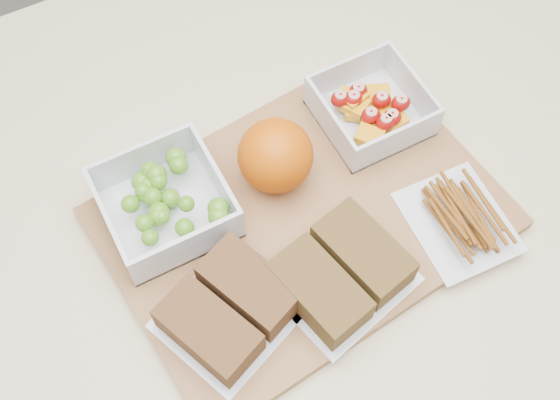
% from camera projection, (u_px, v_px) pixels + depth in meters
% --- Properties ---
extents(counter, '(1.20, 0.90, 0.90)m').
position_uv_depth(counter, '(277.00, 343.00, 1.19)').
color(counter, beige).
rests_on(counter, ground).
extents(cutting_board, '(0.45, 0.34, 0.02)m').
position_uv_depth(cutting_board, '(302.00, 218.00, 0.79)').
color(cutting_board, '#97693E').
rests_on(cutting_board, counter).
extents(grape_container, '(0.13, 0.13, 0.05)m').
position_uv_depth(grape_container, '(166.00, 202.00, 0.76)').
color(grape_container, silver).
rests_on(grape_container, cutting_board).
extents(fruit_container, '(0.12, 0.12, 0.05)m').
position_uv_depth(fruit_container, '(371.00, 109.00, 0.83)').
color(fruit_container, silver).
rests_on(fruit_container, cutting_board).
extents(orange, '(0.08, 0.08, 0.08)m').
position_uv_depth(orange, '(275.00, 156.00, 0.77)').
color(orange, '#CD5304').
rests_on(orange, cutting_board).
extents(sandwich_bag_left, '(0.17, 0.16, 0.04)m').
position_uv_depth(sandwich_bag_left, '(230.00, 309.00, 0.71)').
color(sandwich_bag_left, silver).
rests_on(sandwich_bag_left, cutting_board).
extents(sandwich_bag_center, '(0.16, 0.15, 0.04)m').
position_uv_depth(sandwich_bag_center, '(341.00, 272.00, 0.73)').
color(sandwich_bag_center, silver).
rests_on(sandwich_bag_center, cutting_board).
extents(pretzel_bag, '(0.11, 0.13, 0.03)m').
position_uv_depth(pretzel_bag, '(460.00, 217.00, 0.76)').
color(pretzel_bag, silver).
rests_on(pretzel_bag, cutting_board).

